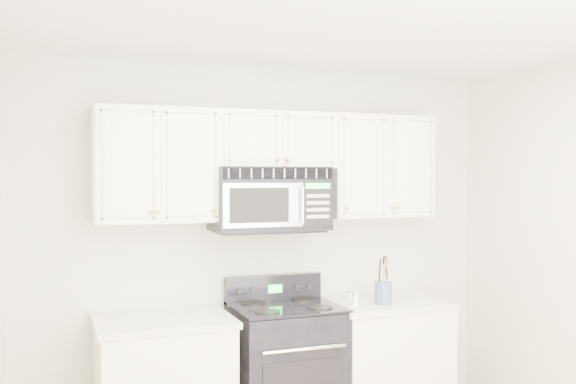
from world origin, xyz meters
name	(u,v)px	position (x,y,z in m)	size (l,w,h in m)	color
room	(386,287)	(0.00, 0.00, 1.30)	(3.51, 3.51, 2.61)	brown
base_cabinet_right	(384,368)	(0.80, 1.44, 0.43)	(0.86, 0.65, 0.92)	silver
range	(286,371)	(0.04, 1.45, 0.48)	(0.72, 0.66, 1.11)	black
upper_cabinets	(274,161)	(0.00, 1.58, 1.93)	(2.44, 0.37, 0.75)	silver
microwave	(269,198)	(-0.04, 1.55, 1.67)	(0.79, 0.45, 0.44)	black
utensil_crock	(383,292)	(0.73, 1.33, 1.00)	(0.12, 0.12, 0.33)	#475177
shaker_salt	(355,299)	(0.50, 1.31, 0.97)	(0.04, 0.04, 0.10)	white
shaker_pepper	(350,297)	(0.51, 1.41, 0.97)	(0.04, 0.04, 0.09)	white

